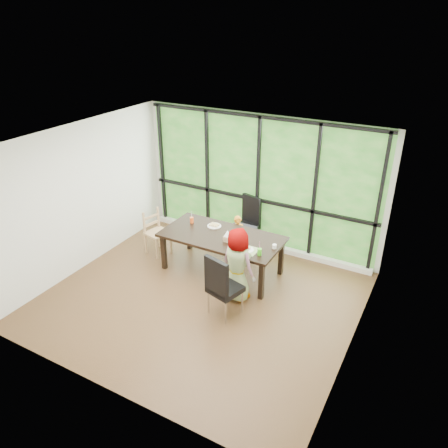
{
  "coord_description": "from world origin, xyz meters",
  "views": [
    {
      "loc": [
        3.22,
        -5.08,
        4.41
      ],
      "look_at": [
        -0.01,
        0.83,
        1.05
      ],
      "focal_mm": 34.64,
      "sensor_mm": 36.0,
      "label": 1
    }
  ],
  "objects_px": {
    "chair_interior_leather": "(225,285)",
    "child_toddler": "(238,236)",
    "chair_window_leather": "(245,223)",
    "child_older": "(239,265)",
    "tissue_box": "(228,239)",
    "plate_far": "(214,226)",
    "orange_cup": "(192,220)",
    "dining_table": "(222,253)",
    "plate_near": "(247,250)",
    "chair_end_beech": "(158,233)",
    "green_cup": "(259,252)",
    "white_mug": "(274,246)"
  },
  "relations": [
    {
      "from": "plate_near",
      "to": "orange_cup",
      "type": "height_order",
      "value": "orange_cup"
    },
    {
      "from": "child_toddler",
      "to": "plate_near",
      "type": "relative_size",
      "value": 3.66
    },
    {
      "from": "dining_table",
      "to": "child_toddler",
      "type": "bearing_deg",
      "value": 90.0
    },
    {
      "from": "chair_end_beech",
      "to": "child_older",
      "type": "bearing_deg",
      "value": -92.41
    },
    {
      "from": "chair_interior_leather",
      "to": "child_toddler",
      "type": "xyz_separation_m",
      "value": [
        -0.65,
        1.72,
        -0.11
      ]
    },
    {
      "from": "child_toddler",
      "to": "orange_cup",
      "type": "distance_m",
      "value": 0.96
    },
    {
      "from": "dining_table",
      "to": "orange_cup",
      "type": "bearing_deg",
      "value": 166.54
    },
    {
      "from": "child_toddler",
      "to": "child_older",
      "type": "distance_m",
      "value": 1.42
    },
    {
      "from": "dining_table",
      "to": "tissue_box",
      "type": "distance_m",
      "value": 0.49
    },
    {
      "from": "chair_window_leather",
      "to": "orange_cup",
      "type": "bearing_deg",
      "value": -114.74
    },
    {
      "from": "dining_table",
      "to": "plate_near",
      "type": "height_order",
      "value": "plate_near"
    },
    {
      "from": "white_mug",
      "to": "chair_window_leather",
      "type": "bearing_deg",
      "value": 136.27
    },
    {
      "from": "child_toddler",
      "to": "tissue_box",
      "type": "relative_size",
      "value": 7.14
    },
    {
      "from": "plate_far",
      "to": "chair_interior_leather",
      "type": "bearing_deg",
      "value": -54.17
    },
    {
      "from": "chair_interior_leather",
      "to": "child_toddler",
      "type": "height_order",
      "value": "chair_interior_leather"
    },
    {
      "from": "chair_end_beech",
      "to": "orange_cup",
      "type": "height_order",
      "value": "chair_end_beech"
    },
    {
      "from": "chair_window_leather",
      "to": "dining_table",
      "type": "bearing_deg",
      "value": -72.36
    },
    {
      "from": "chair_window_leather",
      "to": "plate_far",
      "type": "height_order",
      "value": "chair_window_leather"
    },
    {
      "from": "child_toddler",
      "to": "plate_far",
      "type": "bearing_deg",
      "value": -146.8
    },
    {
      "from": "white_mug",
      "to": "child_older",
      "type": "bearing_deg",
      "value": -120.17
    },
    {
      "from": "green_cup",
      "to": "white_mug",
      "type": "height_order",
      "value": "green_cup"
    },
    {
      "from": "child_older",
      "to": "chair_window_leather",
      "type": "bearing_deg",
      "value": -54.1
    },
    {
      "from": "child_older",
      "to": "orange_cup",
      "type": "relative_size",
      "value": 11.41
    },
    {
      "from": "chair_interior_leather",
      "to": "green_cup",
      "type": "bearing_deg",
      "value": -91.24
    },
    {
      "from": "child_older",
      "to": "tissue_box",
      "type": "xyz_separation_m",
      "value": [
        -0.46,
        0.47,
        0.15
      ]
    },
    {
      "from": "child_older",
      "to": "tissue_box",
      "type": "distance_m",
      "value": 0.67
    },
    {
      "from": "dining_table",
      "to": "chair_window_leather",
      "type": "relative_size",
      "value": 2.03
    },
    {
      "from": "child_older",
      "to": "plate_near",
      "type": "xyz_separation_m",
      "value": [
        -0.02,
        0.34,
        0.11
      ]
    },
    {
      "from": "orange_cup",
      "to": "chair_window_leather",
      "type": "bearing_deg",
      "value": 49.51
    },
    {
      "from": "plate_far",
      "to": "white_mug",
      "type": "xyz_separation_m",
      "value": [
        1.31,
        -0.23,
        0.03
      ]
    },
    {
      "from": "orange_cup",
      "to": "tissue_box",
      "type": "relative_size",
      "value": 0.95
    },
    {
      "from": "green_cup",
      "to": "chair_window_leather",
      "type": "bearing_deg",
      "value": 124.58
    },
    {
      "from": "dining_table",
      "to": "child_older",
      "type": "xyz_separation_m",
      "value": [
        0.65,
        -0.6,
        0.27
      ]
    },
    {
      "from": "child_toddler",
      "to": "orange_cup",
      "type": "bearing_deg",
      "value": -167.69
    },
    {
      "from": "plate_far",
      "to": "tissue_box",
      "type": "relative_size",
      "value": 2.19
    },
    {
      "from": "chair_interior_leather",
      "to": "chair_end_beech",
      "type": "distance_m",
      "value": 2.34
    },
    {
      "from": "plate_near",
      "to": "green_cup",
      "type": "distance_m",
      "value": 0.26
    },
    {
      "from": "child_older",
      "to": "white_mug",
      "type": "bearing_deg",
      "value": -107.0
    },
    {
      "from": "dining_table",
      "to": "chair_window_leather",
      "type": "distance_m",
      "value": 1.04
    },
    {
      "from": "dining_table",
      "to": "child_toddler",
      "type": "relative_size",
      "value": 2.56
    },
    {
      "from": "chair_window_leather",
      "to": "tissue_box",
      "type": "xyz_separation_m",
      "value": [
        0.22,
        -1.16,
        0.26
      ]
    },
    {
      "from": "child_toddler",
      "to": "green_cup",
      "type": "relative_size",
      "value": 7.22
    },
    {
      "from": "chair_window_leather",
      "to": "chair_interior_leather",
      "type": "relative_size",
      "value": 1.0
    },
    {
      "from": "white_mug",
      "to": "plate_far",
      "type": "bearing_deg",
      "value": 170.11
    },
    {
      "from": "orange_cup",
      "to": "child_older",
      "type": "bearing_deg",
      "value": -29.2
    },
    {
      "from": "plate_far",
      "to": "plate_near",
      "type": "height_order",
      "value": "plate_far"
    },
    {
      "from": "chair_interior_leather",
      "to": "child_older",
      "type": "bearing_deg",
      "value": -73.99
    },
    {
      "from": "child_toddler",
      "to": "orange_cup",
      "type": "xyz_separation_m",
      "value": [
        -0.75,
        -0.47,
        0.38
      ]
    },
    {
      "from": "orange_cup",
      "to": "child_toddler",
      "type": "bearing_deg",
      "value": 31.69
    },
    {
      "from": "child_toddler",
      "to": "plate_near",
      "type": "height_order",
      "value": "child_toddler"
    }
  ]
}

